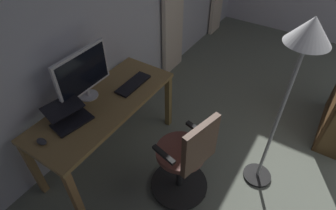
{
  "coord_description": "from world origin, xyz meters",
  "views": [
    {
      "loc": [
        2.59,
        -1.23,
        2.43
      ],
      "look_at": [
        1.1,
        -2.18,
        0.86
      ],
      "focal_mm": 29.26,
      "sensor_mm": 36.0,
      "label": 1
    }
  ],
  "objects_px": {
    "office_chair": "(185,160)",
    "laptop": "(69,116)",
    "floor_lamp": "(301,57)",
    "computer_monitor": "(83,73)",
    "desk": "(105,110)",
    "computer_keyboard": "(133,84)",
    "computer_mouse": "(42,141)"
  },
  "relations": [
    {
      "from": "computer_keyboard",
      "to": "floor_lamp",
      "type": "distance_m",
      "value": 1.55
    },
    {
      "from": "desk",
      "to": "computer_keyboard",
      "type": "bearing_deg",
      "value": 169.57
    },
    {
      "from": "desk",
      "to": "laptop",
      "type": "bearing_deg",
      "value": -13.92
    },
    {
      "from": "office_chair",
      "to": "computer_keyboard",
      "type": "relative_size",
      "value": 2.49
    },
    {
      "from": "floor_lamp",
      "to": "computer_monitor",
      "type": "bearing_deg",
      "value": -70.83
    },
    {
      "from": "office_chair",
      "to": "computer_keyboard",
      "type": "bearing_deg",
      "value": 80.6
    },
    {
      "from": "computer_keyboard",
      "to": "laptop",
      "type": "distance_m",
      "value": 0.72
    },
    {
      "from": "computer_keyboard",
      "to": "laptop",
      "type": "xyz_separation_m",
      "value": [
        0.7,
        -0.15,
        0.04
      ]
    },
    {
      "from": "office_chair",
      "to": "computer_monitor",
      "type": "height_order",
      "value": "computer_monitor"
    },
    {
      "from": "computer_monitor",
      "to": "computer_keyboard",
      "type": "distance_m",
      "value": 0.52
    },
    {
      "from": "computer_mouse",
      "to": "floor_lamp",
      "type": "distance_m",
      "value": 2.05
    },
    {
      "from": "desk",
      "to": "computer_monitor",
      "type": "relative_size",
      "value": 2.54
    },
    {
      "from": "office_chair",
      "to": "laptop",
      "type": "xyz_separation_m",
      "value": [
        0.35,
        -0.97,
        0.31
      ]
    },
    {
      "from": "computer_mouse",
      "to": "floor_lamp",
      "type": "relative_size",
      "value": 0.06
    },
    {
      "from": "floor_lamp",
      "to": "laptop",
      "type": "bearing_deg",
      "value": -59.51
    },
    {
      "from": "laptop",
      "to": "computer_mouse",
      "type": "height_order",
      "value": "laptop"
    },
    {
      "from": "laptop",
      "to": "floor_lamp",
      "type": "xyz_separation_m",
      "value": [
        -0.9,
        1.53,
        0.64
      ]
    },
    {
      "from": "desk",
      "to": "computer_mouse",
      "type": "relative_size",
      "value": 15.17
    },
    {
      "from": "office_chair",
      "to": "floor_lamp",
      "type": "distance_m",
      "value": 1.23
    },
    {
      "from": "office_chair",
      "to": "floor_lamp",
      "type": "height_order",
      "value": "floor_lamp"
    },
    {
      "from": "office_chair",
      "to": "laptop",
      "type": "height_order",
      "value": "office_chair"
    },
    {
      "from": "desk",
      "to": "laptop",
      "type": "distance_m",
      "value": 0.37
    },
    {
      "from": "computer_keyboard",
      "to": "laptop",
      "type": "height_order",
      "value": "laptop"
    },
    {
      "from": "office_chair",
      "to": "laptop",
      "type": "bearing_deg",
      "value": 123.42
    },
    {
      "from": "desk",
      "to": "office_chair",
      "type": "height_order",
      "value": "office_chair"
    },
    {
      "from": "desk",
      "to": "laptop",
      "type": "xyz_separation_m",
      "value": [
        0.33,
        -0.08,
        0.15
      ]
    },
    {
      "from": "computer_keyboard",
      "to": "floor_lamp",
      "type": "xyz_separation_m",
      "value": [
        -0.2,
        1.38,
        0.67
      ]
    },
    {
      "from": "computer_mouse",
      "to": "floor_lamp",
      "type": "xyz_separation_m",
      "value": [
        -1.2,
        1.52,
        0.67
      ]
    },
    {
      "from": "office_chair",
      "to": "laptop",
      "type": "relative_size",
      "value": 2.73
    },
    {
      "from": "floor_lamp",
      "to": "computer_mouse",
      "type": "bearing_deg",
      "value": -51.74
    },
    {
      "from": "laptop",
      "to": "office_chair",
      "type": "bearing_deg",
      "value": 119.89
    },
    {
      "from": "computer_keyboard",
      "to": "laptop",
      "type": "relative_size",
      "value": 1.1
    }
  ]
}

